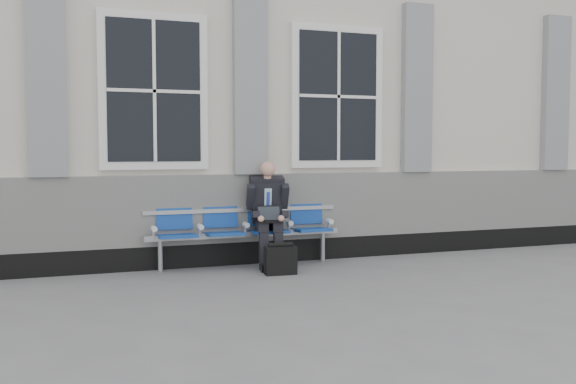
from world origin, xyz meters
name	(u,v)px	position (x,y,z in m)	size (l,w,h in m)	color
ground	(360,280)	(0.00, 0.00, 0.00)	(70.00, 70.00, 0.00)	slate
station_building	(267,107)	(-0.02, 3.47, 2.22)	(14.40, 4.40, 4.49)	beige
bench	(245,224)	(-1.02, 1.32, 0.55)	(2.60, 0.47, 0.91)	#9EA0A3
businessman	(268,209)	(-0.74, 1.19, 0.75)	(0.57, 0.77, 1.37)	black
briefcase	(281,260)	(-0.76, 0.63, 0.18)	(0.39, 0.19, 0.39)	black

